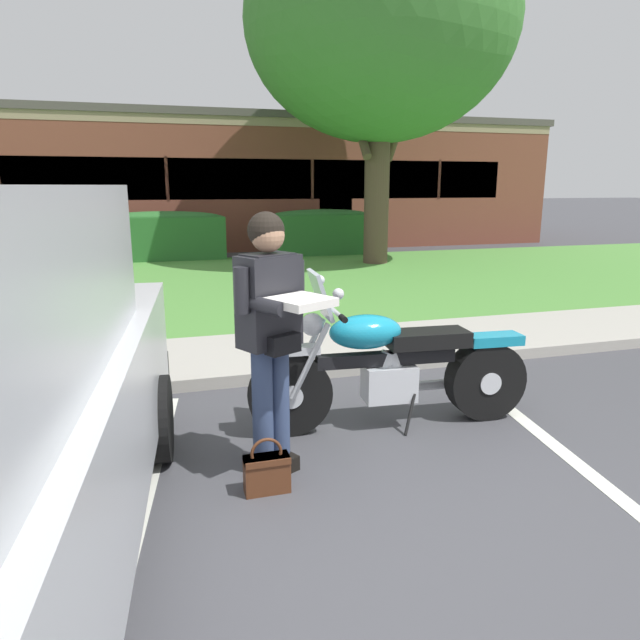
% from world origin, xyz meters
% --- Properties ---
extents(ground_plane, '(140.00, 140.00, 0.00)m').
position_xyz_m(ground_plane, '(0.00, 0.00, 0.00)').
color(ground_plane, '#424247').
extents(curb_strip, '(60.00, 0.20, 0.12)m').
position_xyz_m(curb_strip, '(0.00, 2.61, 0.06)').
color(curb_strip, '#ADA89E').
rests_on(curb_strip, ground).
extents(concrete_walk, '(60.00, 1.50, 0.08)m').
position_xyz_m(concrete_walk, '(0.00, 3.46, 0.04)').
color(concrete_walk, '#ADA89E').
rests_on(concrete_walk, ground).
extents(grass_lawn, '(60.00, 7.83, 0.06)m').
position_xyz_m(grass_lawn, '(0.00, 8.13, 0.03)').
color(grass_lawn, '#518E3D').
rests_on(grass_lawn, ground).
extents(stall_stripe_0, '(0.73, 4.37, 0.01)m').
position_xyz_m(stall_stripe_0, '(-1.57, 0.20, 0.00)').
color(stall_stripe_0, silver).
rests_on(stall_stripe_0, ground).
extents(stall_stripe_1, '(0.73, 4.37, 0.01)m').
position_xyz_m(stall_stripe_1, '(1.33, 0.20, 0.00)').
color(stall_stripe_1, silver).
rests_on(stall_stripe_1, ground).
extents(motorcycle, '(2.24, 0.82, 1.26)m').
position_xyz_m(motorcycle, '(0.46, 1.29, 0.49)').
color(motorcycle, black).
rests_on(motorcycle, ground).
extents(rider_person, '(0.59, 0.67, 1.70)m').
position_xyz_m(rider_person, '(-0.66, 0.84, 1.01)').
color(rider_person, black).
rests_on(rider_person, ground).
extents(handbag, '(0.28, 0.13, 0.36)m').
position_xyz_m(handbag, '(-0.76, 0.58, 0.14)').
color(handbag, '#562D19').
rests_on(handbag, ground).
extents(shade_tree, '(5.96, 5.96, 7.85)m').
position_xyz_m(shade_tree, '(3.76, 10.07, 5.29)').
color(shade_tree, brown).
rests_on(shade_tree, ground).
extents(hedge_center_left, '(3.06, 0.90, 1.24)m').
position_xyz_m(hedge_center_left, '(-1.07, 12.13, 0.65)').
color(hedge_center_left, '#286028').
rests_on(hedge_center_left, ground).
extents(hedge_center_right, '(2.78, 0.90, 1.24)m').
position_xyz_m(hedge_center_right, '(3.04, 12.13, 0.65)').
color(hedge_center_right, '#286028').
rests_on(hedge_center_right, ground).
extents(brick_building, '(23.99, 10.54, 3.88)m').
position_xyz_m(brick_building, '(-0.82, 18.85, 1.94)').
color(brick_building, brown).
rests_on(brick_building, ground).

